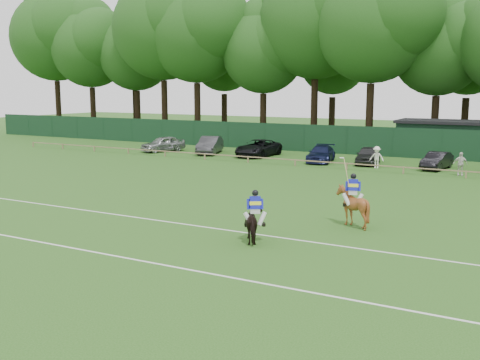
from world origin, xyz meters
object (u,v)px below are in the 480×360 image
Objects in this scene: horse_chestnut at (352,206)px; suv_black at (258,148)px; sedan_navy at (321,154)px; polo_ball at (262,207)px; utility_shed at (448,138)px; sedan_silver at (163,144)px; spectator_left at (377,157)px; estate_black at (437,161)px; horse_dark at (255,224)px; hatch_grey at (368,155)px; sedan_grey at (210,145)px; spectator_mid at (460,164)px.

suv_black is (-14.50, 19.76, -0.16)m from horse_chestnut.
suv_black is 1.16× the size of sedan_navy.
sedan_navy reaches higher than polo_ball.
sedan_silver is at bearing -158.76° from utility_shed.
utility_shed is at bearing 65.63° from spectator_left.
horse_chestnut is 1.09× the size of spectator_left.
suv_black is 14.71m from estate_black.
horse_dark is 0.42× the size of hatch_grey.
horse_dark is at bearing 40.41° from horse_chestnut.
horse_dark is at bearing -92.67° from spectator_left.
sedan_silver reaches higher than hatch_grey.
spectator_left is at bearing -65.67° from hatch_grey.
sedan_grey is at bearing -173.68° from suv_black.
suv_black is 16.27m from utility_shed.
spectator_mid is (25.84, -1.90, 0.08)m from sedan_silver.
spectator_left reaches higher than suv_black.
suv_black is at bearing 117.45° from polo_ball.
hatch_grey is 9.58m from utility_shed.
estate_black is at bearing -8.35° from sedan_navy.
utility_shed is at bearing 80.30° from polo_ball.
spectator_mid is 17.04m from polo_ball.
horse_chestnut is 1.09× the size of spectator_mid.
polo_ball is at bearing -99.70° from utility_shed.
sedan_silver is 0.95× the size of sedan_navy.
horse_chestnut reaches higher than horse_dark.
sedan_silver is 0.50× the size of utility_shed.
sedan_grey reaches higher than hatch_grey.
sedan_grey is 21.39m from spectator_mid.
spectator_mid reaches higher than sedan_silver.
suv_black is 3.22× the size of spectator_mid.
sedan_silver is at bearing 137.23° from polo_ball.
sedan_silver reaches higher than sedan_navy.
spectator_left is at bearing -120.82° from horse_dark.
polo_ball is at bearing -99.14° from hatch_grey.
sedan_silver is 15.25m from sedan_navy.
suv_black is at bearing -150.27° from utility_shed.
suv_black is (4.64, 0.33, -0.05)m from sedan_grey.
suv_black is at bearing 152.91° from spectator_mid.
suv_black is at bearing -173.94° from estate_black.
horse_chestnut is 0.42× the size of sedan_silver.
estate_black is 3.00m from spectator_mid.
horse_chestnut is at bearing -155.13° from horse_dark.
polo_ball is 0.01× the size of utility_shed.
hatch_grey is (3.59, 0.54, 0.04)m from sedan_navy.
utility_shed is (3.37, 10.13, 0.75)m from spectator_left.
horse_dark is at bearing -119.46° from spectator_mid.
sedan_grey is at bearing 155.95° from spectator_mid.
estate_black is (23.95, 0.44, -0.09)m from sedan_silver.
sedan_grey is at bearing -172.40° from estate_black.
sedan_grey is 1.15× the size of hatch_grey.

